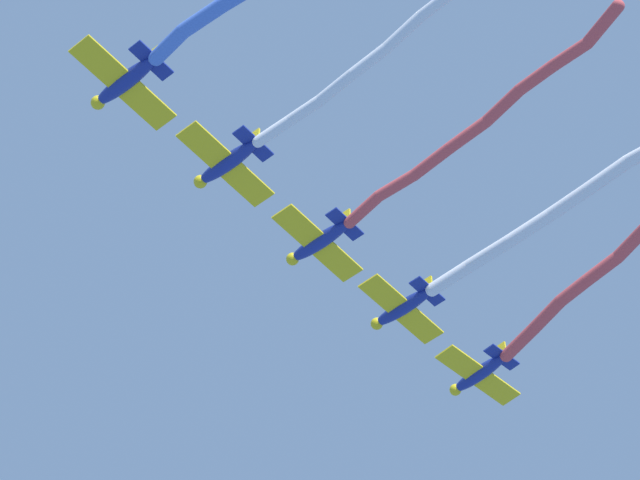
# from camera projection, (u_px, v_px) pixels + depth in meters

# --- Properties ---
(airplane_lead) EXTENTS (7.20, 5.49, 1.78)m
(airplane_lead) POSITION_uv_depth(u_px,v_px,m) (479.00, 374.00, 87.00)
(airplane_lead) COLOR navy
(smoke_trail_lead) EXTENTS (4.15, 21.30, 2.42)m
(smoke_trail_lead) POSITION_uv_depth(u_px,v_px,m) (614.00, 257.00, 81.12)
(smoke_trail_lead) COLOR #DB4C4C
(airplane_left_wing) EXTENTS (7.15, 5.51, 1.78)m
(airplane_left_wing) POSITION_uv_depth(u_px,v_px,m) (402.00, 308.00, 83.39)
(airplane_left_wing) COLOR navy
(smoke_trail_left_wing) EXTENTS (11.10, 25.79, 2.71)m
(smoke_trail_left_wing) POSITION_uv_depth(u_px,v_px,m) (607.00, 178.00, 77.71)
(smoke_trail_left_wing) COLOR white
(airplane_right_wing) EXTENTS (7.13, 5.50, 1.78)m
(airplane_right_wing) POSITION_uv_depth(u_px,v_px,m) (319.00, 242.00, 79.32)
(airplane_right_wing) COLOR navy
(smoke_trail_right_wing) EXTENTS (6.86, 20.71, 1.90)m
(smoke_trail_right_wing) POSITION_uv_depth(u_px,v_px,m) (480.00, 122.00, 74.11)
(smoke_trail_right_wing) COLOR #DB4C4C
(airplane_slot) EXTENTS (7.13, 5.50, 1.78)m
(airplane_slot) POSITION_uv_depth(u_px,v_px,m) (227.00, 163.00, 75.71)
(airplane_slot) COLOR navy
(smoke_trail_slot) EXTENTS (7.82, 20.79, 4.63)m
(smoke_trail_slot) POSITION_uv_depth(u_px,v_px,m) (400.00, 28.00, 71.78)
(smoke_trail_slot) COLOR white
(airplane_trail) EXTENTS (7.12, 5.50, 1.78)m
(airplane_trail) POSITION_uv_depth(u_px,v_px,m) (124.00, 82.00, 71.64)
(airplane_trail) COLOR navy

